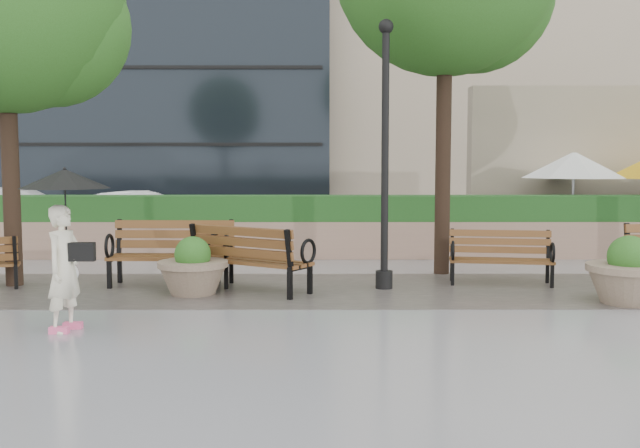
{
  "coord_description": "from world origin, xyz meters",
  "views": [
    {
      "loc": [
        0.6,
        -8.47,
        2.08
      ],
      "look_at": [
        0.62,
        2.74,
        1.1
      ],
      "focal_mm": 40.0,
      "sensor_mm": 36.0,
      "label": 1
    }
  ],
  "objects_px": {
    "bench_1": "(172,267)",
    "lamppost": "(385,172)",
    "car_right": "(142,217)",
    "pedestrian": "(65,233)",
    "bench_2": "(251,272)",
    "planter_right": "(629,277)",
    "car_left": "(22,214)",
    "planter_left": "(193,272)",
    "bench_3": "(500,269)"
  },
  "relations": [
    {
      "from": "bench_1",
      "to": "lamppost",
      "type": "distance_m",
      "value": 3.89
    },
    {
      "from": "car_right",
      "to": "pedestrian",
      "type": "height_order",
      "value": "pedestrian"
    },
    {
      "from": "bench_1",
      "to": "bench_2",
      "type": "distance_m",
      "value": 1.46
    },
    {
      "from": "planter_right",
      "to": "car_left",
      "type": "relative_size",
      "value": 0.25
    },
    {
      "from": "lamppost",
      "to": "pedestrian",
      "type": "bearing_deg",
      "value": -145.45
    },
    {
      "from": "planter_left",
      "to": "car_right",
      "type": "distance_m",
      "value": 7.8
    },
    {
      "from": "planter_right",
      "to": "lamppost",
      "type": "bearing_deg",
      "value": 160.2
    },
    {
      "from": "bench_1",
      "to": "bench_3",
      "type": "height_order",
      "value": "bench_1"
    },
    {
      "from": "bench_3",
      "to": "planter_right",
      "type": "height_order",
      "value": "planter_right"
    },
    {
      "from": "car_left",
      "to": "bench_1",
      "type": "bearing_deg",
      "value": -152.15
    },
    {
      "from": "bench_1",
      "to": "lamppost",
      "type": "relative_size",
      "value": 0.47
    },
    {
      "from": "bench_2",
      "to": "bench_3",
      "type": "bearing_deg",
      "value": -139.1
    },
    {
      "from": "planter_right",
      "to": "planter_left",
      "type": "bearing_deg",
      "value": 173.44
    },
    {
      "from": "bench_2",
      "to": "planter_left",
      "type": "relative_size",
      "value": 1.9
    },
    {
      "from": "bench_3",
      "to": "car_left",
      "type": "xyz_separation_m",
      "value": [
        -10.92,
        6.84,
        0.43
      ]
    },
    {
      "from": "planter_right",
      "to": "lamppost",
      "type": "relative_size",
      "value": 0.28
    },
    {
      "from": "pedestrian",
      "to": "planter_left",
      "type": "bearing_deg",
      "value": -6.91
    },
    {
      "from": "planter_left",
      "to": "planter_right",
      "type": "height_order",
      "value": "planter_right"
    },
    {
      "from": "pedestrian",
      "to": "lamppost",
      "type": "bearing_deg",
      "value": -36.84
    },
    {
      "from": "bench_2",
      "to": "car_right",
      "type": "height_order",
      "value": "car_right"
    },
    {
      "from": "bench_2",
      "to": "planter_right",
      "type": "xyz_separation_m",
      "value": [
        5.63,
        -1.02,
        0.08
      ]
    },
    {
      "from": "lamppost",
      "to": "car_left",
      "type": "distance_m",
      "value": 11.54
    },
    {
      "from": "car_left",
      "to": "car_right",
      "type": "height_order",
      "value": "car_left"
    },
    {
      "from": "car_left",
      "to": "bench_3",
      "type": "bearing_deg",
      "value": -131.83
    },
    {
      "from": "bench_3",
      "to": "planter_left",
      "type": "distance_m",
      "value": 5.14
    },
    {
      "from": "bench_2",
      "to": "bench_3",
      "type": "height_order",
      "value": "bench_2"
    },
    {
      "from": "planter_right",
      "to": "car_left",
      "type": "bearing_deg",
      "value": 145.57
    },
    {
      "from": "lamppost",
      "to": "car_left",
      "type": "height_order",
      "value": "lamppost"
    },
    {
      "from": "car_right",
      "to": "bench_3",
      "type": "bearing_deg",
      "value": -119.82
    },
    {
      "from": "lamppost",
      "to": "car_right",
      "type": "xyz_separation_m",
      "value": [
        -5.65,
        6.84,
        -1.26
      ]
    },
    {
      "from": "car_right",
      "to": "pedestrian",
      "type": "xyz_separation_m",
      "value": [
        1.47,
        -9.72,
        0.55
      ]
    },
    {
      "from": "pedestrian",
      "to": "bench_2",
      "type": "bearing_deg",
      "value": -18.73
    },
    {
      "from": "planter_left",
      "to": "car_right",
      "type": "bearing_deg",
      "value": 109.52
    },
    {
      "from": "pedestrian",
      "to": "car_right",
      "type": "bearing_deg",
      "value": 27.2
    },
    {
      "from": "bench_1",
      "to": "bench_2",
      "type": "bearing_deg",
      "value": -18.37
    },
    {
      "from": "bench_1",
      "to": "bench_2",
      "type": "xyz_separation_m",
      "value": [
        1.38,
        -0.49,
        -0.01
      ]
    },
    {
      "from": "planter_left",
      "to": "car_left",
      "type": "distance_m",
      "value": 9.71
    },
    {
      "from": "bench_3",
      "to": "planter_left",
      "type": "relative_size",
      "value": 1.62
    },
    {
      "from": "planter_left",
      "to": "car_right",
      "type": "height_order",
      "value": "car_right"
    },
    {
      "from": "bench_1",
      "to": "car_left",
      "type": "relative_size",
      "value": 0.42
    },
    {
      "from": "lamppost",
      "to": "car_right",
      "type": "relative_size",
      "value": 1.09
    },
    {
      "from": "car_left",
      "to": "planter_left",
      "type": "bearing_deg",
      "value": -152.61
    },
    {
      "from": "bench_1",
      "to": "planter_left",
      "type": "distance_m",
      "value": 0.91
    },
    {
      "from": "planter_left",
      "to": "pedestrian",
      "type": "relative_size",
      "value": 0.55
    },
    {
      "from": "bench_2",
      "to": "planter_right",
      "type": "distance_m",
      "value": 5.72
    },
    {
      "from": "bench_3",
      "to": "pedestrian",
      "type": "height_order",
      "value": "pedestrian"
    },
    {
      "from": "car_left",
      "to": "pedestrian",
      "type": "distance_m",
      "value": 11.18
    },
    {
      "from": "planter_left",
      "to": "bench_3",
      "type": "bearing_deg",
      "value": 10.05
    },
    {
      "from": "bench_1",
      "to": "planter_left",
      "type": "xyz_separation_m",
      "value": [
        0.49,
        -0.76,
        0.04
      ]
    },
    {
      "from": "planter_right",
      "to": "pedestrian",
      "type": "distance_m",
      "value": 7.86
    }
  ]
}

